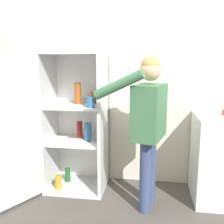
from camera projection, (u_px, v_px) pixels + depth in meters
name	position (u px, v px, depth m)	size (l,w,h in m)	color
ground_plane	(87.00, 220.00, 2.52)	(12.00, 12.00, 0.00)	#4C4742
wall_back	(105.00, 80.00, 3.23)	(7.00, 0.06, 2.55)	beige
refrigerator	(63.00, 124.00, 2.98)	(1.05, 1.15, 1.61)	silver
person	(148.00, 117.00, 2.57)	(0.71, 0.58, 1.55)	#384770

